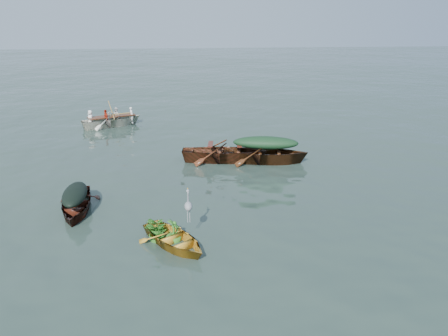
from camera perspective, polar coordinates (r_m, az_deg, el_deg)
The scene contains 13 objects.
ground at distance 14.33m, azimuth 2.91°, elevation -4.81°, with size 140.00×140.00×0.00m, color #2C3E36.
yellow_dinghy at distance 11.98m, azimuth -6.50°, elevation -10.08°, with size 1.26×2.90×0.77m, color #C18325.
dark_covered_boat at distance 14.61m, azimuth -18.66°, elevation -5.39°, with size 1.31×3.52×0.87m, color #43180F.
green_tarp_boat at distance 18.41m, azimuth 5.37°, elevation 0.73°, with size 1.53×4.93×1.19m, color #4A2411.
open_wooden_boat at distance 18.47m, azimuth 0.12°, elevation 0.89°, with size 1.55×4.99×1.20m, color maroon.
rowed_boat at distance 25.08m, azimuth -14.38°, elevation 5.28°, with size 1.37×4.57×1.10m, color silver.
dark_tarp_cover at distance 14.36m, azimuth -18.93°, elevation -3.08°, with size 0.72×1.94×0.40m, color black.
green_tarp_cover at distance 18.15m, azimuth 5.46°, elevation 3.28°, with size 0.84×2.71×0.52m, color #173A20.
thwart_benches at distance 18.28m, azimuth 0.12°, elevation 2.74°, with size 0.93×2.50×0.04m, color #491911, non-canonical shape.
heron at distance 11.92m, azimuth -4.66°, elevation -5.61°, with size 0.28×0.40×0.92m, color #94979C, non-canonical shape.
dinghy_weeds at distance 12.09m, azimuth -8.07°, elevation -6.23°, with size 0.70×0.90×0.60m, color #195F19.
rowers at distance 24.87m, azimuth -14.56°, elevation 7.36°, with size 1.23×3.20×0.76m, color silver.
oars at distance 24.95m, azimuth -14.49°, elevation 6.57°, with size 2.60×0.60×0.06m, color olive, non-canonical shape.
Camera 1 is at (-2.09, -12.90, 5.88)m, focal length 35.00 mm.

